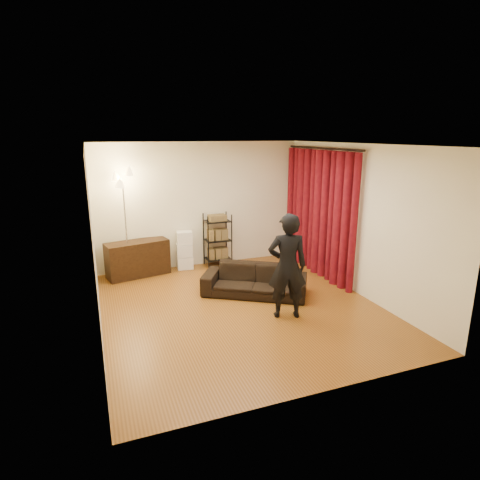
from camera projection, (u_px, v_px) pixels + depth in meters
name	position (u px, v px, depth m)	size (l,w,h in m)	color
floor	(241.00, 307.00, 6.83)	(5.00, 5.00, 0.00)	brown
ceiling	(241.00, 145.00, 6.13)	(5.00, 5.00, 0.00)	white
wall_back	(200.00, 205.00, 8.74)	(5.00, 5.00, 0.00)	white
wall_front	(324.00, 282.00, 4.22)	(5.00, 5.00, 0.00)	white
wall_left	(93.00, 243.00, 5.72)	(5.00, 5.00, 0.00)	white
wall_right	(357.00, 220.00, 7.25)	(5.00, 5.00, 0.00)	white
curtain_rod	(322.00, 148.00, 7.91)	(0.04, 0.04, 2.65)	black
curtain	(318.00, 213.00, 8.24)	(0.22, 2.65, 2.55)	maroon
sofa	(254.00, 280.00, 7.30)	(1.86, 0.73, 0.54)	black
person	(287.00, 266.00, 6.29)	(0.62, 0.41, 1.70)	black
media_cabinet	(138.00, 259.00, 8.26)	(1.25, 0.47, 0.73)	black
storage_boxes	(185.00, 250.00, 8.67)	(0.34, 0.27, 0.83)	white
wire_shelf	(218.00, 240.00, 8.84)	(0.53, 0.37, 1.17)	black
floor_lamp	(126.00, 226.00, 7.93)	(0.39, 0.39, 2.19)	silver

